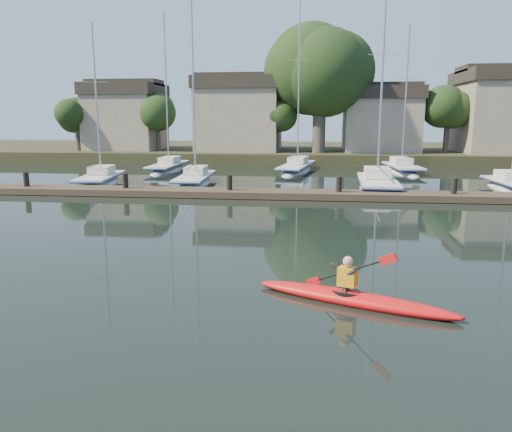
# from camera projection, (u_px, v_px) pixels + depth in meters

# --- Properties ---
(ground) EXTENTS (160.00, 160.00, 0.00)m
(ground) POSITION_uv_depth(u_px,v_px,m) (251.00, 277.00, 13.80)
(ground) COLOR black
(ground) RESTS_ON ground
(kayak) EXTENTS (4.88, 2.48, 1.60)m
(kayak) POSITION_uv_depth(u_px,v_px,m) (352.00, 296.00, 11.84)
(kayak) COLOR red
(kayak) RESTS_ON ground
(dock) EXTENTS (34.00, 2.00, 1.80)m
(dock) POSITION_uv_depth(u_px,v_px,m) (283.00, 194.00, 27.40)
(dock) COLOR #453727
(dock) RESTS_ON ground
(sailboat_0) EXTENTS (2.98, 7.42, 11.45)m
(sailboat_0) POSITION_uv_depth(u_px,v_px,m) (101.00, 187.00, 33.04)
(sailboat_0) COLOR silver
(sailboat_0) RESTS_ON ground
(sailboat_1) EXTENTS (2.31, 7.91, 12.79)m
(sailboat_1) POSITION_uv_depth(u_px,v_px,m) (195.00, 186.00, 33.18)
(sailboat_1) COLOR silver
(sailboat_1) RESTS_ON ground
(sailboat_3) EXTENTS (2.60, 8.66, 13.82)m
(sailboat_3) POSITION_uv_depth(u_px,v_px,m) (377.00, 193.00, 30.52)
(sailboat_3) COLOR silver
(sailboat_3) RESTS_ON ground
(sailboat_4) EXTENTS (2.31, 6.61, 11.07)m
(sailboat_4) POSITION_uv_depth(u_px,v_px,m) (511.00, 192.00, 30.45)
(sailboat_4) COLOR silver
(sailboat_4) RESTS_ON ground
(sailboat_5) EXTENTS (2.01, 8.30, 13.71)m
(sailboat_5) POSITION_uv_depth(u_px,v_px,m) (168.00, 172.00, 41.29)
(sailboat_5) COLOR silver
(sailboat_5) RESTS_ON ground
(sailboat_6) EXTENTS (3.38, 9.63, 15.02)m
(sailboat_6) POSITION_uv_depth(u_px,v_px,m) (297.00, 173.00, 40.79)
(sailboat_6) COLOR silver
(sailboat_6) RESTS_ON ground
(sailboat_7) EXTENTS (2.71, 7.95, 12.58)m
(sailboat_7) POSITION_uv_depth(u_px,v_px,m) (402.00, 175.00, 39.94)
(sailboat_7) COLOR silver
(sailboat_7) RESTS_ON ground
(shore) EXTENTS (90.00, 25.25, 12.75)m
(shore) POSITION_uv_depth(u_px,v_px,m) (315.00, 128.00, 52.23)
(shore) COLOR #252F17
(shore) RESTS_ON ground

